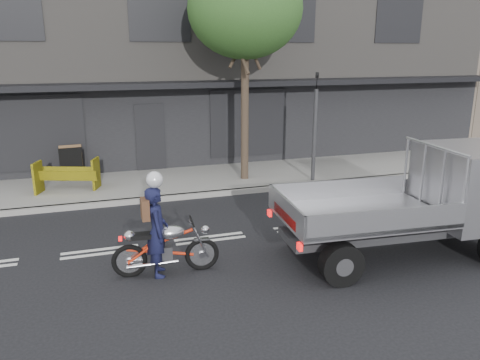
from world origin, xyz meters
name	(u,v)px	position (x,y,z in m)	size (l,w,h in m)	color
ground	(210,239)	(0.00, 0.00, 0.00)	(80.00, 80.00, 0.00)	black
sidewalk	(174,182)	(0.00, 4.70, 0.07)	(32.00, 3.20, 0.15)	gray
kerb	(184,196)	(0.00, 3.10, 0.07)	(32.00, 0.20, 0.15)	gray
building_main	(144,54)	(0.00, 11.30, 4.00)	(26.00, 10.00, 8.00)	slate
street_tree	(245,10)	(2.20, 4.20, 5.28)	(3.40, 3.40, 6.74)	#382B21
traffic_light_pole	(315,133)	(4.20, 3.35, 1.65)	(0.12, 0.12, 3.50)	#2D2D30
motorcycle	(166,247)	(-1.20, -1.39, 0.54)	(2.04, 0.59, 1.05)	black
rider	(157,232)	(-1.35, -1.39, 0.87)	(0.63, 0.42, 1.73)	#131535
flatbed_ute	(452,191)	(4.67, -2.11, 1.33)	(5.15, 2.39, 2.32)	black
construction_barrier	(67,177)	(-3.16, 4.21, 0.63)	(1.71, 0.69, 0.96)	yellow
sandwich_board	(71,164)	(-3.08, 5.56, 0.69)	(0.68, 0.45, 1.08)	black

